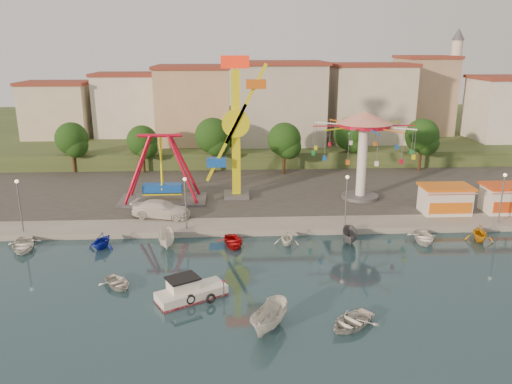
{
  "coord_description": "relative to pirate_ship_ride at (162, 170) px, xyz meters",
  "views": [
    {
      "loc": [
        -3.45,
        -34.08,
        18.25
      ],
      "look_at": [
        -1.0,
        14.0,
        4.0
      ],
      "focal_mm": 35.0,
      "sensor_mm": 36.0,
      "label": 1
    }
  ],
  "objects": [
    {
      "name": "building_1",
      "position": [
        -9.85,
        29.17,
        2.92
      ],
      "size": [
        12.33,
        9.01,
        8.63
      ],
      "primitive_type": "cube",
      "color": "silver",
      "rests_on": "hill_terrace"
    },
    {
      "name": "pirate_ship_ride",
      "position": [
        0.0,
        0.0,
        0.0
      ],
      "size": [
        10.0,
        5.0,
        8.0
      ],
      "color": "#59595E",
      "rests_on": "quay_deck"
    },
    {
      "name": "moored_boat_0",
      "position": [
        -11.35,
        -12.41,
        -3.97
      ],
      "size": [
        3.94,
        4.76,
        0.85
      ],
      "primitive_type": "imported",
      "rotation": [
        0.0,
        0.0,
        0.27
      ],
      "color": "white",
      "rests_on": "ground"
    },
    {
      "name": "lamp_post_3",
      "position": [
        35.48,
        -9.21,
        -1.29
      ],
      "size": [
        0.14,
        0.14,
        5.0
      ],
      "primitive_type": "cylinder",
      "color": "#59595E",
      "rests_on": "quay_deck"
    },
    {
      "name": "lamp_post_2",
      "position": [
        19.48,
        -9.21,
        -1.29
      ],
      "size": [
        0.14,
        0.14,
        5.0
      ],
      "primitive_type": "cylinder",
      "color": "#59595E",
      "rests_on": "quay_deck"
    },
    {
      "name": "booth_mid",
      "position": [
        38.15,
        -5.73,
        -2.23
      ],
      "size": [
        5.4,
        3.78,
        3.08
      ],
      "color": "white",
      "rests_on": "quay_deck"
    },
    {
      "name": "asphalt_pad",
      "position": [
        11.48,
        7.79,
        -3.79
      ],
      "size": [
        90.0,
        28.0,
        0.01
      ],
      "primitive_type": "cube",
      "color": "#4C4944",
      "rests_on": "quay_deck"
    },
    {
      "name": "van",
      "position": [
        0.55,
        -5.62,
        -2.9
      ],
      "size": [
        6.58,
        3.75,
        1.8
      ],
      "primitive_type": "imported",
      "rotation": [
        0.0,
        0.0,
        1.36
      ],
      "color": "silver",
      "rests_on": "quay_deck"
    },
    {
      "name": "tree_4",
      "position": [
        25.48,
        15.14,
        1.35
      ],
      "size": [
        4.86,
        4.86,
        7.6
      ],
      "color": "#382314",
      "rests_on": "quay_deck"
    },
    {
      "name": "moored_boat_2",
      "position": [
        1.89,
        -12.41,
        -3.65
      ],
      "size": [
        1.88,
        4.0,
        1.49
      ],
      "primitive_type": "imported",
      "rotation": [
        0.0,
        0.0,
        0.11
      ],
      "color": "white",
      "rests_on": "ground"
    },
    {
      "name": "building_5",
      "position": [
        43.85,
        28.12,
        4.21
      ],
      "size": [
        12.77,
        10.96,
        11.21
      ],
      "primitive_type": "cube",
      "color": "tan",
      "rests_on": "hill_terrace"
    },
    {
      "name": "building_2",
      "position": [
        3.3,
        29.75,
        4.22
      ],
      "size": [
        11.95,
        9.28,
        11.23
      ],
      "primitive_type": "cube",
      "color": "tan",
      "rests_on": "hill_terrace"
    },
    {
      "name": "quay_deck",
      "position": [
        11.48,
        39.79,
        -4.09
      ],
      "size": [
        200.0,
        100.0,
        0.6
      ],
      "primitive_type": "cube",
      "color": "#9E998E",
      "rests_on": "ground"
    },
    {
      "name": "tree_0",
      "position": [
        -14.52,
        14.76,
        1.08
      ],
      "size": [
        4.6,
        4.6,
        7.19
      ],
      "color": "#382314",
      "rests_on": "quay_deck"
    },
    {
      "name": "tree_1",
      "position": [
        -4.52,
        14.03,
        0.81
      ],
      "size": [
        4.35,
        4.35,
        6.8
      ],
      "color": "#382314",
      "rests_on": "quay_deck"
    },
    {
      "name": "moored_boat_3",
      "position": [
        8.09,
        -12.41,
        -4.02
      ],
      "size": [
        3.15,
        3.97,
        0.74
      ],
      "primitive_type": "imported",
      "rotation": [
        0.0,
        0.0,
        0.18
      ],
      "color": "red",
      "rests_on": "ground"
    },
    {
      "name": "rowboat_a",
      "position": [
        -1.02,
        -20.37,
        -4.07
      ],
      "size": [
        3.72,
        3.86,
        0.65
      ],
      "primitive_type": "imported",
      "rotation": [
        0.0,
        0.0,
        0.68
      ],
      "color": "silver",
      "rests_on": "ground"
    },
    {
      "name": "tree_5",
      "position": [
        35.48,
        13.32,
        1.31
      ],
      "size": [
        4.83,
        4.83,
        7.54
      ],
      "color": "#382314",
      "rests_on": "quay_deck"
    },
    {
      "name": "kamikaze_tower",
      "position": [
        8.86,
        1.08,
        4.16
      ],
      "size": [
        5.2,
        3.1,
        16.5
      ],
      "color": "#59595E",
      "rests_on": "quay_deck"
    },
    {
      "name": "building_0",
      "position": [
        -21.89,
        23.85,
        4.54
      ],
      "size": [
        9.26,
        9.53,
        11.87
      ],
      "primitive_type": "cube",
      "color": "beige",
      "rests_on": "hill_terrace"
    },
    {
      "name": "moored_boat_7",
      "position": [
        31.93,
        -12.41,
        -3.59
      ],
      "size": [
        3.43,
        3.7,
        1.61
      ],
      "primitive_type": "imported",
      "rotation": [
        0.0,
        0.0,
        -0.3
      ],
      "color": "orange",
      "rests_on": "ground"
    },
    {
      "name": "minaret",
      "position": [
        47.48,
        31.79,
        8.15
      ],
      "size": [
        2.8,
        2.8,
        18.0
      ],
      "color": "silver",
      "rests_on": "hill_terrace"
    },
    {
      "name": "booth_left",
      "position": [
        31.2,
        -5.73,
        -2.23
      ],
      "size": [
        5.4,
        3.78,
        3.08
      ],
      "color": "white",
      "rests_on": "quay_deck"
    },
    {
      "name": "building_6",
      "position": [
        55.63,
        26.56,
        4.78
      ],
      "size": [
        8.23,
        8.98,
        12.36
      ],
      "primitive_type": "cube",
      "color": "silver",
      "rests_on": "hill_terrace"
    },
    {
      "name": "building_4",
      "position": [
        30.55,
        29.99,
        3.22
      ],
      "size": [
        10.75,
        9.23,
        9.24
      ],
      "primitive_type": "cube",
      "color": "beige",
      "rests_on": "hill_terrace"
    },
    {
      "name": "wave_swinger",
      "position": [
        23.37,
        0.08,
        3.8
      ],
      "size": [
        11.6,
        11.6,
        10.4
      ],
      "color": "#59595E",
      "rests_on": "quay_deck"
    },
    {
      "name": "lamp_post_1",
      "position": [
        3.48,
        -9.21,
        -1.29
      ],
      "size": [
        0.14,
        0.14,
        5.0
      ],
      "primitive_type": "cylinder",
      "color": "#59595E",
      "rests_on": "quay_deck"
    },
    {
      "name": "building_3",
      "position": [
        17.09,
        26.59,
        3.2
      ],
      "size": [
        12.59,
        10.5,
        9.2
      ],
      "primitive_type": "cube",
      "color": "beige",
      "rests_on": "hill_terrace"
    },
    {
      "name": "lamp_post_0",
      "position": [
        -12.52,
        -9.21,
        -1.29
      ],
      "size": [
        0.14,
        0.14,
        5.0
      ],
      "primitive_type": "cylinder",
      "color": "#59595E",
      "rests_on": "quay_deck"
    },
    {
      "name": "tree_3",
      "position": [
        15.48,
        12.15,
        1.16
      ],
      "size": [
        4.68,
        4.68,
        7.32
      ],
      "color": "#382314",
      "rests_on": "quay_deck"
    },
    {
      "name": "moored_boat_5",
      "position": [
        19.25,
        -12.41,
        -3.69
      ],
      "size": [
        1.98,
        3.81,
        1.4
      ],
      "primitive_type": "imported",
      "rotation": [
        0.0,
        0.0,
        -0.18
      ],
      "color": "#5D5D62",
      "rests_on": "ground"
    },
    {
      "name": "skiff",
      "position": [
        10.42,
        -27.16,
        -3.53
      ],
      "size": [
        3.56,
        4.74,
        1.73
      ],
      "primitive_type": "imported",
      "rotation": [
        0.0,
        0.0,
        -0.48
      ],
      "color": "silver",
      "rests_on": "ground"
    },
    {
      "name": "tree_2",
      "position": [
        5.48,
        13.6,
        1.52
      ],
      "size": [
        5.02,
        5.02,
        7.85
      ],
      "color": "#382314",
      "rests_on": "quay_deck"
    },
    {
      "name": "ground",
      "position": [
        11.48,
        -22.21,
        -4.39
      ],
      "size": [
        200.0,
        200.0,
        0.0
      ],
      "primitive_type": "plane",
      "color": "#152E3A",
      "rests_on": "ground"
    },
    {
      "name": "moored_boat_4",
      "position": [
        13.2,
        -12.41,
        -3.67
      ],
      "size": [
        2.7,
        3.03,
        1.44
      ],
      "primitive_type": "imported",
      "rotation": [
        0.0,
        0.0,
        -0.13
      ],
      "color": "white",
      "rests_on": "ground"
    },
    {
      "name": "moored_boat_6",
      "position": [
        26.44,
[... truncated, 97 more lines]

